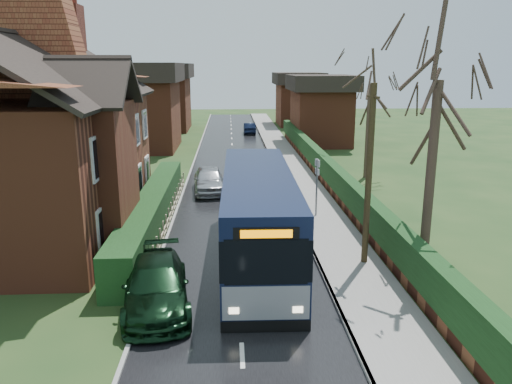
{
  "coord_description": "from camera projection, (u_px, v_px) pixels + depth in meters",
  "views": [
    {
      "loc": [
        -0.26,
        -17.59,
        7.38
      ],
      "look_at": [
        0.92,
        4.31,
        1.8
      ],
      "focal_mm": 35.0,
      "sensor_mm": 36.0,
      "label": 1
    }
  ],
  "objects": [
    {
      "name": "telegraph_pole",
      "position": [
        369.0,
        177.0,
        18.15
      ],
      "size": [
        0.23,
        0.87,
        6.79
      ],
      "rotation": [
        0.0,
        0.0,
        0.18
      ],
      "color": "black",
      "rests_on": "ground"
    },
    {
      "name": "tree_house_side",
      "position": [
        80.0,
        78.0,
        26.44
      ],
      "size": [
        3.96,
        3.96,
        9.01
      ],
      "color": "#342B1F",
      "rests_on": "ground"
    },
    {
      "name": "front_hedge",
      "position": [
        152.0,
        210.0,
        23.29
      ],
      "size": [
        1.2,
        16.0,
        1.6
      ],
      "primitive_type": "cube",
      "color": "black",
      "rests_on": "ground"
    },
    {
      "name": "brick_house",
      "position": [
        37.0,
        136.0,
        21.94
      ],
      "size": [
        9.3,
        14.6,
        10.3
      ],
      "color": "brown",
      "rests_on": "ground"
    },
    {
      "name": "kerb_left",
      "position": [
        181.0,
        198.0,
        28.36
      ],
      "size": [
        0.12,
        100.0,
        0.1
      ],
      "primitive_type": "cube",
      "color": "gray",
      "rests_on": "ground"
    },
    {
      "name": "bus_stop_sign",
      "position": [
        317.0,
        179.0,
        24.38
      ],
      "size": [
        0.17,
        0.45,
        2.99
      ],
      "rotation": [
        0.0,
        0.0,
        0.25
      ],
      "color": "slate",
      "rests_on": "ground"
    },
    {
      "name": "car_silver",
      "position": [
        209.0,
        180.0,
        29.72
      ],
      "size": [
        2.13,
        4.57,
        1.52
      ],
      "primitive_type": "imported",
      "rotation": [
        0.0,
        0.0,
        0.08
      ],
      "color": "#B8B9BD",
      "rests_on": "ground"
    },
    {
      "name": "picket_fence",
      "position": [
        169.0,
        217.0,
        23.41
      ],
      "size": [
        0.1,
        16.0,
        0.9
      ],
      "primitive_type": null,
      "color": "tan",
      "rests_on": "ground"
    },
    {
      "name": "car_green",
      "position": [
        156.0,
        285.0,
        15.56
      ],
      "size": [
        2.69,
        5.16,
        1.43
      ],
      "primitive_type": "imported",
      "rotation": [
        0.0,
        0.0,
        0.14
      ],
      "color": "black",
      "rests_on": "ground"
    },
    {
      "name": "kerb_right",
      "position": [
        288.0,
        196.0,
        28.67
      ],
      "size": [
        0.12,
        100.0,
        0.14
      ],
      "primitive_type": "cube",
      "color": "gray",
      "rests_on": "ground"
    },
    {
      "name": "tree_right_near",
      "position": [
        440.0,
        65.0,
        16.16
      ],
      "size": [
        4.58,
        4.58,
        9.89
      ],
      "color": "#372820",
      "rests_on": "ground"
    },
    {
      "name": "car_distant",
      "position": [
        249.0,
        128.0,
        55.3
      ],
      "size": [
        1.28,
        3.67,
        1.21
      ],
      "primitive_type": "imported",
      "rotation": [
        0.0,
        0.0,
        3.14
      ],
      "color": "black",
      "rests_on": "ground"
    },
    {
      "name": "bus",
      "position": [
        258.0,
        217.0,
        19.17
      ],
      "size": [
        2.78,
        11.37,
        3.44
      ],
      "rotation": [
        0.0,
        0.0,
        -0.02
      ],
      "color": "black",
      "rests_on": "ground"
    },
    {
      "name": "pavement",
      "position": [
        308.0,
        196.0,
        28.73
      ],
      "size": [
        2.5,
        100.0,
        0.14
      ],
      "primitive_type": "cube",
      "color": "slate",
      "rests_on": "ground"
    },
    {
      "name": "ground",
      "position": [
        238.0,
        266.0,
        18.85
      ],
      "size": [
        140.0,
        140.0,
        0.0
      ],
      "primitive_type": "plane",
      "color": "#364A1F",
      "rests_on": "ground"
    },
    {
      "name": "road",
      "position": [
        235.0,
        198.0,
        28.52
      ],
      "size": [
        6.0,
        100.0,
        0.02
      ],
      "primitive_type": "cube",
      "color": "black",
      "rests_on": "ground"
    },
    {
      "name": "right_wall_hedge",
      "position": [
        335.0,
        180.0,
        28.58
      ],
      "size": [
        0.6,
        50.0,
        1.8
      ],
      "color": "brown",
      "rests_on": "ground"
    },
    {
      "name": "tree_right_far",
      "position": [
        371.0,
        77.0,
        32.21
      ],
      "size": [
        4.62,
        4.62,
        8.92
      ],
      "color": "#3D2D24",
      "rests_on": "ground"
    }
  ]
}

